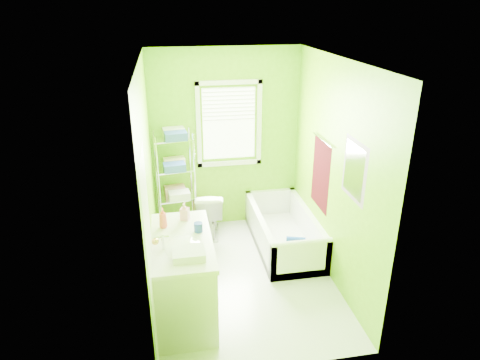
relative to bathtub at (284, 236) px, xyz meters
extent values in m
plane|color=silver|center=(-0.67, -0.60, -0.17)|extent=(2.90, 2.90, 0.00)
cube|color=#64AA08|center=(-0.67, 0.85, 1.13)|extent=(2.10, 0.04, 2.60)
cube|color=#64AA08|center=(-0.67, -2.05, 1.13)|extent=(2.10, 0.04, 2.60)
cube|color=#64AA08|center=(-1.72, -0.60, 1.13)|extent=(0.04, 2.90, 2.60)
cube|color=#64AA08|center=(0.38, -0.60, 1.13)|extent=(0.04, 2.90, 2.60)
cube|color=white|center=(-0.67, -0.60, 2.43)|extent=(2.10, 2.90, 0.04)
cube|color=white|center=(-0.62, 0.84, 1.38)|extent=(0.74, 0.01, 1.01)
cube|color=white|center=(-0.62, 0.82, 0.80)|extent=(0.92, 0.05, 0.06)
cube|color=white|center=(-0.62, 0.82, 1.96)|extent=(0.92, 0.05, 0.06)
cube|color=white|center=(-1.05, 0.82, 1.38)|extent=(0.06, 0.05, 1.22)
cube|color=white|center=(-0.19, 0.82, 1.38)|extent=(0.06, 0.05, 1.22)
cube|color=white|center=(-0.62, 0.81, 1.67)|extent=(0.72, 0.02, 0.50)
cube|color=white|center=(-1.71, -1.60, 0.83)|extent=(0.02, 0.80, 2.00)
sphere|color=gold|center=(-1.67, -1.27, 0.83)|extent=(0.07, 0.07, 0.07)
cube|color=#3B060A|center=(0.36, -0.25, 0.98)|extent=(0.02, 0.58, 0.90)
cylinder|color=silver|center=(0.35, -0.25, 1.43)|extent=(0.02, 0.62, 0.02)
cube|color=#CC5972|center=(0.37, -1.15, 1.38)|extent=(0.02, 0.54, 0.64)
cube|color=white|center=(0.36, -1.15, 1.38)|extent=(0.01, 0.44, 0.54)
cube|color=white|center=(0.00, 0.03, -0.11)|extent=(0.76, 1.63, 0.11)
cube|color=white|center=(-0.34, 0.03, 0.08)|extent=(0.08, 1.63, 0.49)
cube|color=white|center=(0.34, 0.03, 0.08)|extent=(0.08, 1.63, 0.49)
cube|color=white|center=(0.00, -0.74, 0.08)|extent=(0.76, 0.08, 0.49)
cube|color=white|center=(0.00, 0.81, 0.08)|extent=(0.76, 0.08, 0.49)
cylinder|color=white|center=(0.00, -0.74, 0.32)|extent=(0.76, 0.08, 0.08)
cylinder|color=#1242B0|center=(0.00, -0.53, -0.03)|extent=(0.35, 0.35, 0.06)
cylinder|color=gold|center=(0.00, -0.53, 0.03)|extent=(0.33, 0.33, 0.05)
cube|color=#1242B0|center=(0.04, -0.40, 0.08)|extent=(0.25, 0.11, 0.22)
imported|color=white|center=(-0.96, 0.54, 0.18)|extent=(0.46, 0.71, 0.69)
cube|color=silver|center=(-1.42, -1.13, 0.27)|extent=(0.60, 1.19, 0.87)
cube|color=white|center=(-1.42, -1.13, 0.72)|extent=(0.63, 1.22, 0.05)
ellipsoid|color=white|center=(-1.40, -1.29, 0.72)|extent=(0.41, 0.54, 0.14)
cylinder|color=silver|center=(-1.60, -1.29, 0.82)|extent=(0.03, 0.03, 0.16)
cylinder|color=silver|center=(-1.60, -1.29, 0.89)|extent=(0.12, 0.02, 0.02)
imported|color=#ED5345|center=(-1.59, -0.85, 0.86)|extent=(0.09, 0.09, 0.23)
imported|color=pink|center=(-1.36, -0.71, 0.85)|extent=(0.12, 0.12, 0.20)
cylinder|color=#173797|center=(-1.23, -1.00, 0.80)|extent=(0.09, 0.09, 0.10)
cube|color=silver|center=(-1.36, -1.47, 0.79)|extent=(0.30, 0.24, 0.08)
cylinder|color=silver|center=(-1.64, 0.44, 0.60)|extent=(0.02, 0.02, 1.54)
cylinder|color=silver|center=(-1.67, 0.74, 0.60)|extent=(0.02, 0.02, 1.54)
cylinder|color=silver|center=(-1.15, 0.50, 0.60)|extent=(0.02, 0.02, 1.54)
cylinder|color=silver|center=(-1.19, 0.79, 0.60)|extent=(0.02, 0.02, 1.54)
cube|color=silver|center=(-1.41, 0.62, -0.02)|extent=(0.54, 0.37, 0.02)
cube|color=silver|center=(-1.41, 0.62, 0.41)|extent=(0.54, 0.37, 0.02)
cube|color=silver|center=(-1.41, 0.62, 0.84)|extent=(0.54, 0.37, 0.02)
cube|color=silver|center=(-1.41, 0.62, 1.28)|extent=(0.54, 0.37, 0.02)
cube|color=#3057AF|center=(-1.38, 0.53, 1.34)|extent=(0.31, 0.22, 0.11)
cube|color=silver|center=(-1.40, 0.74, 1.34)|extent=(0.31, 0.22, 0.11)
cube|color=#3057AF|center=(-1.42, 0.52, 0.90)|extent=(0.31, 0.22, 0.11)
cube|color=beige|center=(-1.41, 0.74, 0.90)|extent=(0.31, 0.22, 0.11)
cube|color=silver|center=(-1.38, 0.55, 0.47)|extent=(0.31, 0.22, 0.11)
cube|color=#F1A4AF|center=(-1.43, 0.74, 0.47)|extent=(0.31, 0.22, 0.11)
cube|color=#F1A4AF|center=(-1.16, 0.65, 0.15)|extent=(0.05, 0.27, 0.48)
camera|label=1|loc=(-1.49, -4.93, 2.98)|focal=32.00mm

